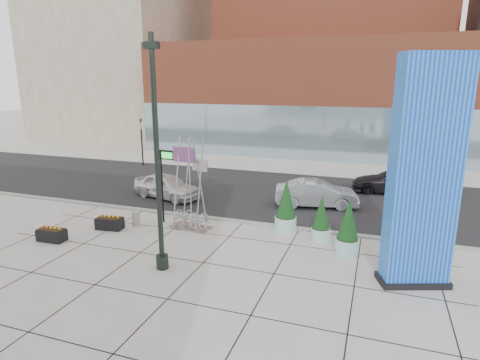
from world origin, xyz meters
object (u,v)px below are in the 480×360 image
(public_art_sculpture, at_px, (191,205))
(concrete_bollard, at_px, (136,219))
(lamp_post, at_px, (158,179))
(overhead_street_sign, at_px, (172,161))
(car_silver_mid, at_px, (316,194))
(car_white_west, at_px, (167,186))
(blue_pylon, at_px, (424,179))

(public_art_sculpture, relative_size, concrete_bollard, 6.18)
(lamp_post, bearing_deg, public_art_sculpture, 101.43)
(lamp_post, bearing_deg, overhead_street_sign, 112.76)
(public_art_sculpture, relative_size, overhead_street_sign, 1.21)
(car_silver_mid, bearing_deg, overhead_street_sign, 115.54)
(overhead_street_sign, xyz_separation_m, car_white_west, (-2.67, 3.98, -2.53))
(blue_pylon, distance_m, overhead_street_sign, 11.71)
(lamp_post, distance_m, concrete_bollard, 6.26)
(concrete_bollard, bearing_deg, blue_pylon, -8.09)
(blue_pylon, relative_size, public_art_sculpture, 1.75)
(concrete_bollard, bearing_deg, car_white_west, 100.92)
(public_art_sculpture, distance_m, car_white_west, 5.74)
(lamp_post, xyz_separation_m, concrete_bollard, (-3.72, 3.82, -3.27))
(lamp_post, xyz_separation_m, overhead_street_sign, (-2.01, 4.78, -0.34))
(public_art_sculpture, height_order, car_white_west, public_art_sculpture)
(car_white_west, bearing_deg, concrete_bollard, -154.38)
(blue_pylon, distance_m, car_silver_mid, 9.93)
(overhead_street_sign, bearing_deg, public_art_sculpture, -10.90)
(lamp_post, distance_m, overhead_street_sign, 5.20)
(concrete_bollard, distance_m, overhead_street_sign, 3.53)
(blue_pylon, bearing_deg, overhead_street_sign, 146.37)
(blue_pylon, distance_m, public_art_sculpture, 10.88)
(public_art_sculpture, xyz_separation_m, car_white_west, (-3.78, 4.31, -0.45))
(concrete_bollard, relative_size, car_silver_mid, 0.16)
(lamp_post, relative_size, public_art_sculpture, 1.90)
(concrete_bollard, xyz_separation_m, car_white_west, (-0.95, 4.94, 0.40))
(public_art_sculpture, relative_size, car_white_west, 1.03)
(overhead_street_sign, relative_size, car_silver_mid, 0.81)
(public_art_sculpture, bearing_deg, concrete_bollard, -158.67)
(lamp_post, bearing_deg, concrete_bollard, 134.28)
(lamp_post, distance_m, car_white_west, 10.34)
(lamp_post, height_order, public_art_sculpture, lamp_post)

